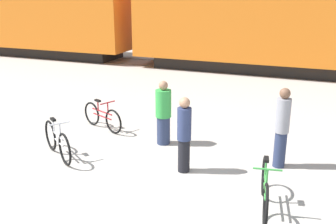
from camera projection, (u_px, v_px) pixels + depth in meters
ground_plane at (147, 214)px, 6.62m from camera, size 80.00×80.00×0.00m
freight_train at (267, 3)px, 16.92m from camera, size 36.63×2.90×5.67m
rail_near at (259, 74)px, 17.19m from camera, size 48.63×0.07×0.01m
rail_far at (264, 68)px, 18.47m from camera, size 48.63×0.07×0.01m
bicycle_maroon at (102, 117)px, 10.48m from camera, size 1.50×0.68×0.81m
bicycle_silver at (57, 141)px, 8.73m from camera, size 1.41×1.03×0.89m
bicycle_green at (265, 189)px, 6.68m from camera, size 0.46×1.74×0.89m
person_in_grey at (282, 127)px, 8.11m from camera, size 0.30×0.30×1.72m
person_in_navy at (184, 134)px, 7.92m from camera, size 0.29×0.29×1.59m
person_in_green at (163, 113)px, 9.37m from camera, size 0.38×0.38×1.57m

